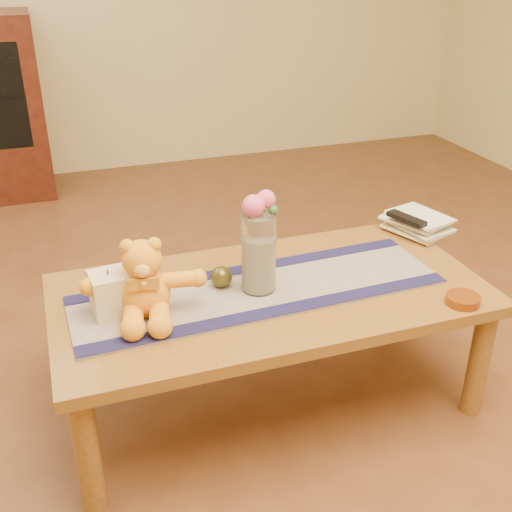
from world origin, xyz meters
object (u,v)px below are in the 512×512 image
object	(u,v)px
pillar_candle	(110,293)
glass_vase	(259,253)
teddy_bear	(144,278)
tv_remote	(407,219)
book_bottom	(402,236)
bronze_ball	(221,277)
amber_dish	(463,300)

from	to	relation	value
pillar_candle	glass_vase	bearing A→B (deg)	-1.34
glass_vase	teddy_bear	bearing A→B (deg)	-176.53
pillar_candle	glass_vase	xyz separation A→B (m)	(0.47, -0.01, 0.06)
teddy_bear	tv_remote	distance (m)	1.04
book_bottom	tv_remote	xyz separation A→B (m)	(0.00, -0.01, 0.07)
bronze_ball	book_bottom	world-z (taller)	bronze_ball
glass_vase	tv_remote	world-z (taller)	glass_vase
bronze_ball	amber_dish	distance (m)	0.77
tv_remote	glass_vase	bearing A→B (deg)	177.56
bronze_ball	book_bottom	size ratio (longest dim) A/B	0.32
bronze_ball	teddy_bear	bearing A→B (deg)	-163.68
glass_vase	bronze_ball	distance (m)	0.15
teddy_bear	book_bottom	xyz separation A→B (m)	(1.02, 0.22, -0.11)
bronze_ball	tv_remote	size ratio (longest dim) A/B	0.44
bronze_ball	book_bottom	xyz separation A→B (m)	(0.76, 0.14, -0.03)
tv_remote	amber_dish	bearing A→B (deg)	-117.73
pillar_candle	book_bottom	distance (m)	1.13
amber_dish	tv_remote	bearing A→B (deg)	80.70
pillar_candle	bronze_ball	size ratio (longest dim) A/B	1.85
bronze_ball	amber_dish	xyz separation A→B (m)	(0.69, -0.34, -0.03)
teddy_bear	amber_dish	bearing A→B (deg)	-5.98
bronze_ball	tv_remote	bearing A→B (deg)	9.94
glass_vase	tv_remote	distance (m)	0.68
glass_vase	bronze_ball	size ratio (longest dim) A/B	3.66
teddy_bear	glass_vase	world-z (taller)	glass_vase
amber_dish	bronze_ball	bearing A→B (deg)	153.67
pillar_candle	tv_remote	size ratio (longest dim) A/B	0.82
pillar_candle	amber_dish	world-z (taller)	pillar_candle
teddy_bear	glass_vase	size ratio (longest dim) A/B	1.33
pillar_candle	amber_dish	xyz separation A→B (m)	(1.04, -0.30, -0.06)
pillar_candle	tv_remote	bearing A→B (deg)	8.95
pillar_candle	book_bottom	xyz separation A→B (m)	(1.12, 0.19, -0.06)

